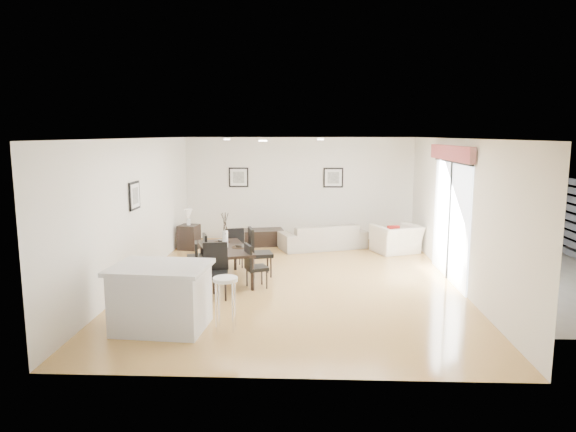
{
  "coord_description": "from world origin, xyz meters",
  "views": [
    {
      "loc": [
        0.27,
        -9.52,
        2.77
      ],
      "look_at": [
        -0.14,
        0.4,
        1.19
      ],
      "focal_mm": 32.0,
      "sensor_mm": 36.0,
      "label": 1
    }
  ],
  "objects_px": {
    "dining_chair_head": "(215,267)",
    "kitchen_island": "(161,297)",
    "dining_chair_efar": "(256,249)",
    "coffee_table": "(263,237)",
    "armchair": "(396,239)",
    "dining_table": "(225,251)",
    "dining_chair_foot": "(234,245)",
    "bar_stool": "(225,285)",
    "dining_chair_enear": "(253,264)",
    "sofa": "(323,236)",
    "side_table": "(189,237)",
    "dining_chair_wfar": "(201,252)",
    "dining_chair_wnear": "(192,262)"
  },
  "relations": [
    {
      "from": "dining_chair_head",
      "to": "kitchen_island",
      "type": "xyz_separation_m",
      "value": [
        -0.51,
        -1.48,
        -0.05
      ]
    },
    {
      "from": "dining_table",
      "to": "side_table",
      "type": "height_order",
      "value": "dining_table"
    },
    {
      "from": "dining_chair_enear",
      "to": "side_table",
      "type": "height_order",
      "value": "dining_chair_enear"
    },
    {
      "from": "dining_chair_efar",
      "to": "coffee_table",
      "type": "bearing_deg",
      "value": -13.15
    },
    {
      "from": "dining_chair_wnear",
      "to": "sofa",
      "type": "bearing_deg",
      "value": 130.33
    },
    {
      "from": "dining_chair_wnear",
      "to": "armchair",
      "type": "bearing_deg",
      "value": 111.96
    },
    {
      "from": "kitchen_island",
      "to": "bar_stool",
      "type": "height_order",
      "value": "kitchen_island"
    },
    {
      "from": "dining_chair_wfar",
      "to": "dining_chair_efar",
      "type": "bearing_deg",
      "value": 68.48
    },
    {
      "from": "side_table",
      "to": "bar_stool",
      "type": "xyz_separation_m",
      "value": [
        1.74,
        -5.17,
        0.37
      ]
    },
    {
      "from": "armchair",
      "to": "dining_chair_head",
      "type": "relative_size",
      "value": 1.08
    },
    {
      "from": "dining_chair_wnear",
      "to": "coffee_table",
      "type": "height_order",
      "value": "dining_chair_wnear"
    },
    {
      "from": "coffee_table",
      "to": "side_table",
      "type": "relative_size",
      "value": 1.68
    },
    {
      "from": "kitchen_island",
      "to": "armchair",
      "type": "bearing_deg",
      "value": 54.71
    },
    {
      "from": "armchair",
      "to": "dining_chair_wfar",
      "type": "relative_size",
      "value": 1.24
    },
    {
      "from": "dining_chair_wnear",
      "to": "kitchen_island",
      "type": "bearing_deg",
      "value": -11.73
    },
    {
      "from": "dining_chair_wnear",
      "to": "dining_chair_enear",
      "type": "xyz_separation_m",
      "value": [
        1.13,
        -0.04,
        -0.01
      ]
    },
    {
      "from": "bar_stool",
      "to": "side_table",
      "type": "bearing_deg",
      "value": 108.63
    },
    {
      "from": "armchair",
      "to": "coffee_table",
      "type": "distance_m",
      "value": 3.3
    },
    {
      "from": "armchair",
      "to": "dining_chair_wnear",
      "type": "xyz_separation_m",
      "value": [
        -4.22,
        -2.92,
        0.13
      ]
    },
    {
      "from": "dining_table",
      "to": "dining_chair_efar",
      "type": "relative_size",
      "value": 1.82
    },
    {
      "from": "dining_table",
      "to": "coffee_table",
      "type": "height_order",
      "value": "dining_table"
    },
    {
      "from": "dining_chair_enear",
      "to": "bar_stool",
      "type": "distance_m",
      "value": 2.05
    },
    {
      "from": "sofa",
      "to": "dining_chair_enear",
      "type": "xyz_separation_m",
      "value": [
        -1.35,
        -3.35,
        0.15
      ]
    },
    {
      "from": "dining_chair_head",
      "to": "dining_chair_foot",
      "type": "relative_size",
      "value": 1.09
    },
    {
      "from": "dining_chair_head",
      "to": "kitchen_island",
      "type": "distance_m",
      "value": 1.57
    },
    {
      "from": "sofa",
      "to": "kitchen_island",
      "type": "height_order",
      "value": "kitchen_island"
    },
    {
      "from": "dining_chair_efar",
      "to": "bar_stool",
      "type": "relative_size",
      "value": 1.25
    },
    {
      "from": "dining_table",
      "to": "dining_chair_efar",
      "type": "xyz_separation_m",
      "value": [
        0.55,
        0.37,
        -0.05
      ]
    },
    {
      "from": "dining_table",
      "to": "dining_chair_head",
      "type": "relative_size",
      "value": 1.87
    },
    {
      "from": "armchair",
      "to": "dining_chair_wfar",
      "type": "bearing_deg",
      "value": 3.28
    },
    {
      "from": "coffee_table",
      "to": "bar_stool",
      "type": "relative_size",
      "value": 1.29
    },
    {
      "from": "dining_chair_foot",
      "to": "dining_chair_efar",
      "type": "bearing_deg",
      "value": 113.6
    },
    {
      "from": "dining_table",
      "to": "dining_chair_wnear",
      "type": "xyz_separation_m",
      "value": [
        -0.56,
        -0.38,
        -0.13
      ]
    },
    {
      "from": "dining_chair_head",
      "to": "dining_chair_enear",
      "type": "bearing_deg",
      "value": 34.16
    },
    {
      "from": "dining_chair_enear",
      "to": "dining_chair_efar",
      "type": "relative_size",
      "value": 0.84
    },
    {
      "from": "dining_chair_wfar",
      "to": "coffee_table",
      "type": "distance_m",
      "value": 3.02
    },
    {
      "from": "kitchen_island",
      "to": "dining_chair_wfar",
      "type": "bearing_deg",
      "value": 95.43
    },
    {
      "from": "kitchen_island",
      "to": "bar_stool",
      "type": "distance_m",
      "value": 0.95
    },
    {
      "from": "sofa",
      "to": "dining_table",
      "type": "height_order",
      "value": "dining_table"
    },
    {
      "from": "side_table",
      "to": "dining_chair_enear",
      "type": "bearing_deg",
      "value": -58.69
    },
    {
      "from": "armchair",
      "to": "dining_chair_enear",
      "type": "height_order",
      "value": "dining_chair_enear"
    },
    {
      "from": "dining_chair_foot",
      "to": "bar_stool",
      "type": "distance_m",
      "value": 3.47
    },
    {
      "from": "dining_chair_foot",
      "to": "bar_stool",
      "type": "relative_size",
      "value": 1.11
    },
    {
      "from": "dining_chair_enear",
      "to": "coffee_table",
      "type": "xyz_separation_m",
      "value": [
        -0.14,
        3.68,
        -0.26
      ]
    },
    {
      "from": "bar_stool",
      "to": "dining_chair_enear",
      "type": "bearing_deg",
      "value": 85.3
    },
    {
      "from": "dining_chair_enear",
      "to": "kitchen_island",
      "type": "xyz_separation_m",
      "value": [
        -1.1,
        -2.03,
        0.02
      ]
    },
    {
      "from": "dining_table",
      "to": "dining_chair_foot",
      "type": "xyz_separation_m",
      "value": [
        0.02,
        0.99,
        -0.11
      ]
    },
    {
      "from": "dining_chair_enear",
      "to": "dining_chair_head",
      "type": "height_order",
      "value": "dining_chair_head"
    },
    {
      "from": "dining_chair_wnear",
      "to": "dining_chair_efar",
      "type": "bearing_deg",
      "value": 111.25
    },
    {
      "from": "dining_chair_enear",
      "to": "dining_chair_wfar",
      "type": "bearing_deg",
      "value": 30.37
    }
  ]
}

